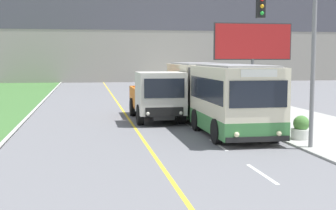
# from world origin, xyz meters

# --- Properties ---
(apartment_block_background) EXTENTS (80.00, 8.04, 20.15)m
(apartment_block_background) POSITION_xyz_m (0.00, 62.65, 10.07)
(apartment_block_background) COLOR gray
(apartment_block_background) RESTS_ON ground_plane
(city_bus) EXTENTS (2.70, 12.63, 3.09)m
(city_bus) POSITION_xyz_m (3.96, 17.57, 1.57)
(city_bus) COLOR beige
(city_bus) RESTS_ON ground_plane
(dump_truck) EXTENTS (2.44, 6.56, 2.65)m
(dump_truck) POSITION_xyz_m (1.43, 19.27, 1.34)
(dump_truck) COLOR black
(dump_truck) RESTS_ON ground_plane
(traffic_light_mast) EXTENTS (2.28, 0.32, 5.99)m
(traffic_light_mast) POSITION_xyz_m (5.27, 11.01, 3.81)
(traffic_light_mast) COLOR slate
(traffic_light_mast) RESTS_ON ground_plane
(billboard_large) EXTENTS (6.42, 0.24, 6.11)m
(billboard_large) POSITION_xyz_m (10.87, 30.87, 4.52)
(billboard_large) COLOR #59595B
(billboard_large) RESTS_ON ground_plane
(planter_round_near) EXTENTS (0.82, 0.82, 0.96)m
(planter_round_near) POSITION_xyz_m (6.33, 12.68, 0.50)
(planter_round_near) COLOR silver
(planter_round_near) RESTS_ON sidewalk_right
(planter_round_second) EXTENTS (0.88, 0.88, 1.01)m
(planter_round_second) POSITION_xyz_m (6.53, 17.21, 0.52)
(planter_round_second) COLOR silver
(planter_round_second) RESTS_ON sidewalk_right
(planter_round_third) EXTENTS (0.90, 0.90, 1.05)m
(planter_round_third) POSITION_xyz_m (6.40, 21.74, 0.54)
(planter_round_third) COLOR silver
(planter_round_third) RESTS_ON sidewalk_right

